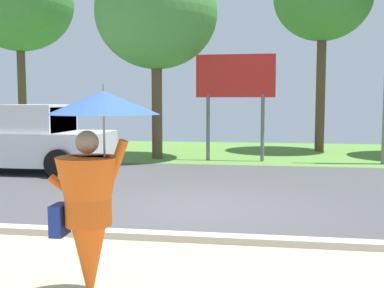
{
  "coord_description": "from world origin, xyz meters",
  "views": [
    {
      "loc": [
        1.28,
        -8.38,
        1.97
      ],
      "look_at": [
        -0.18,
        1.0,
        1.1
      ],
      "focal_mm": 43.68,
      "sensor_mm": 36.0,
      "label": 1
    }
  ],
  "objects_px": {
    "roadside_billboard": "(235,84)",
    "tree_right_far": "(156,14)",
    "monk_pedestrian": "(92,192)",
    "pickup_truck": "(19,141)",
    "tree_left_far": "(19,2)"
  },
  "relations": [
    {
      "from": "roadside_billboard",
      "to": "tree_right_far",
      "type": "xyz_separation_m",
      "value": [
        -2.71,
        0.27,
        2.37
      ]
    },
    {
      "from": "monk_pedestrian",
      "to": "roadside_billboard",
      "type": "bearing_deg",
      "value": 71.48
    },
    {
      "from": "monk_pedestrian",
      "to": "pickup_truck",
      "type": "distance_m",
      "value": 9.58
    },
    {
      "from": "pickup_truck",
      "to": "tree_left_far",
      "type": "height_order",
      "value": "tree_left_far"
    },
    {
      "from": "monk_pedestrian",
      "to": "roadside_billboard",
      "type": "xyz_separation_m",
      "value": [
        0.64,
        11.31,
        1.43
      ]
    },
    {
      "from": "tree_right_far",
      "to": "pickup_truck",
      "type": "bearing_deg",
      "value": -131.67
    },
    {
      "from": "tree_right_far",
      "to": "monk_pedestrian",
      "type": "bearing_deg",
      "value": -79.87
    },
    {
      "from": "roadside_billboard",
      "to": "tree_left_far",
      "type": "height_order",
      "value": "tree_left_far"
    },
    {
      "from": "tree_left_far",
      "to": "tree_right_far",
      "type": "xyz_separation_m",
      "value": [
        6.96,
        -3.64,
        -1.34
      ]
    },
    {
      "from": "monk_pedestrian",
      "to": "pickup_truck",
      "type": "relative_size",
      "value": 0.41
    },
    {
      "from": "monk_pedestrian",
      "to": "tree_right_far",
      "type": "relative_size",
      "value": 0.31
    },
    {
      "from": "tree_left_far",
      "to": "roadside_billboard",
      "type": "bearing_deg",
      "value": -22.01
    },
    {
      "from": "monk_pedestrian",
      "to": "roadside_billboard",
      "type": "distance_m",
      "value": 11.42
    },
    {
      "from": "pickup_truck",
      "to": "tree_left_far",
      "type": "relative_size",
      "value": 0.62
    },
    {
      "from": "roadside_billboard",
      "to": "monk_pedestrian",
      "type": "bearing_deg",
      "value": -93.23
    }
  ]
}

